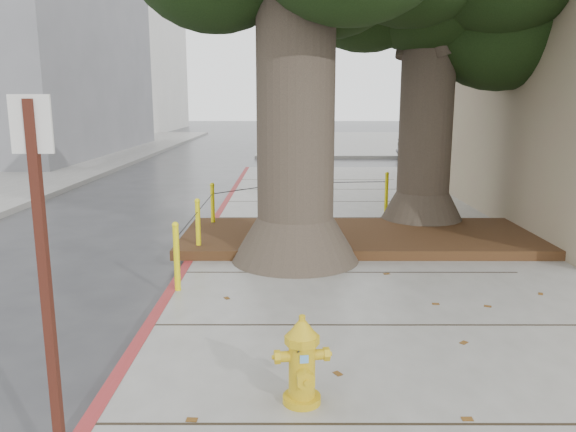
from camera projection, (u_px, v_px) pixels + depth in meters
The scene contains 11 objects.
ground at pixel (324, 337), 6.42m from camera, with size 140.00×140.00×0.00m, color #28282B.
sidewalk_far at pixel (389, 142), 35.77m from camera, with size 16.00×20.00×0.15m, color slate.
curb_red at pixel (188, 267), 8.85m from camera, with size 0.14×26.00×0.16m, color maroon.
planter_bed at pixel (361, 237), 10.19m from camera, with size 6.40×2.60×0.16m, color black.
building_far_white at pixel (99, 44), 49.01m from camera, with size 12.00×18.00×15.00m, color silver.
bollard_ring at pixel (264, 208), 10.57m from camera, with size 3.79×5.39×0.95m.
fire_hydrant at pixel (302, 361), 4.67m from camera, with size 0.41×0.38×0.78m.
signpost at pixel (45, 272), 3.55m from camera, with size 0.25×0.06×2.54m.
car_silver at pixel (442, 145), 25.41m from camera, with size 1.59×3.95×1.34m, color #B2B1B7.
car_red at pixel (574, 147), 24.08m from camera, with size 1.46×4.19×1.38m, color maroon.
car_dark at pixel (32, 149), 23.35m from camera, with size 1.93×4.74×1.38m, color black.
Camera 1 is at (-0.40, -6.01, 2.66)m, focal length 35.00 mm.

